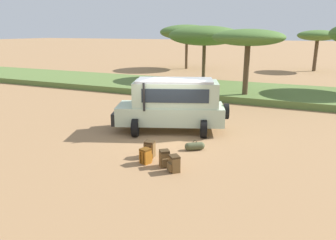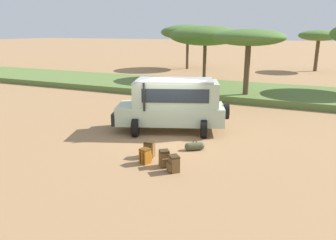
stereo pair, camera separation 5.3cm
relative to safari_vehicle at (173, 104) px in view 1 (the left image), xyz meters
name	(u,v)px [view 1 (the left image)]	position (x,y,z in m)	size (l,w,h in m)	color
ground_plane	(169,137)	(0.24, -0.97, -1.29)	(320.00, 320.00, 0.00)	#9E754C
grass_bank	(231,91)	(0.24, 10.55, -1.07)	(120.00, 7.00, 0.44)	#5B7538
safari_vehicle	(173,104)	(0.00, 0.00, 0.00)	(5.42, 3.74, 2.44)	#B2C6A8
backpack_beside_front_wheel	(174,164)	(1.92, -4.29, -1.02)	(0.50, 0.50, 0.57)	brown
backpack_cluster_center	(150,149)	(0.55, -3.42, -1.00)	(0.40, 0.44, 0.61)	brown
backpack_near_rear_wheel	(146,156)	(0.71, -4.04, -1.03)	(0.41, 0.47, 0.55)	#B26619
backpack_outermost	(165,159)	(1.45, -4.03, -1.01)	(0.46, 0.47, 0.59)	brown
duffel_bag_low_black_case	(195,146)	(1.85, -2.05, -1.14)	(0.72, 0.59, 0.41)	#4C5133
acacia_tree_far_left	(187,32)	(-8.94, 24.82, 3.10)	(6.40, 7.00, 5.31)	brown
acacia_tree_left_mid	(205,36)	(-3.21, 14.28, 2.86)	(6.35, 5.69, 5.01)	brown
acacia_tree_centre_back	(248,38)	(1.69, 8.31, 2.82)	(4.68, 4.52, 4.70)	brown
acacia_tree_right_mid	(318,36)	(5.66, 28.67, 2.72)	(4.51, 4.92, 4.67)	brown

